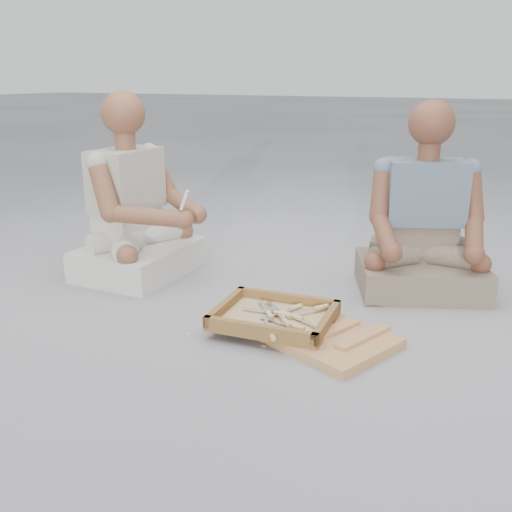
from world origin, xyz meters
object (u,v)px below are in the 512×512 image
at_px(carved_panel, 318,334).
at_px(craftsman, 136,214).
at_px(tool_tray, 274,317).
at_px(companion, 423,230).

relative_size(carved_panel, craftsman, 0.61).
height_order(tool_tray, craftsman, craftsman).
distance_m(carved_panel, companion, 0.89).
xyz_separation_m(carved_panel, craftsman, (-1.21, 0.36, 0.32)).
bearing_deg(carved_panel, craftsman, 163.37).
relative_size(carved_panel, companion, 0.64).
bearing_deg(carved_panel, companion, 70.97).
distance_m(carved_panel, craftsman, 1.31).
xyz_separation_m(carved_panel, tool_tray, (-0.20, -0.01, 0.04)).
height_order(tool_tray, companion, companion).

